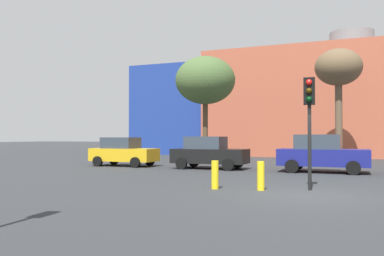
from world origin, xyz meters
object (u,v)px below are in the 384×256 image
(parked_car_1, at_px, (209,153))
(bare_tree_1, at_px, (205,81))
(bare_tree_0, at_px, (338,70))
(bollard_yellow_1, at_px, (261,176))
(parked_car_0, at_px, (123,152))
(traffic_light_island, at_px, (309,107))
(bollard_yellow_0, at_px, (215,175))
(parked_car_2, at_px, (322,154))

(parked_car_1, bearing_deg, bare_tree_1, 112.03)
(parked_car_1, height_order, bare_tree_0, bare_tree_0)
(bare_tree_0, distance_m, bollard_yellow_1, 17.93)
(parked_car_0, bearing_deg, bare_tree_1, 63.25)
(traffic_light_island, xyz_separation_m, bollard_yellow_1, (-1.49, -0.64, -2.27))
(parked_car_1, height_order, bollard_yellow_0, parked_car_1)
(bollard_yellow_1, bearing_deg, parked_car_0, 142.32)
(parked_car_2, bearing_deg, traffic_light_island, -88.55)
(parked_car_0, distance_m, bollard_yellow_1, 12.74)
(parked_car_2, height_order, bollard_yellow_1, parked_car_2)
(parked_car_0, bearing_deg, traffic_light_island, -31.68)
(bare_tree_0, distance_m, bollard_yellow_0, 18.36)
(parked_car_1, relative_size, bollard_yellow_1, 4.28)
(bollard_yellow_0, bearing_deg, bare_tree_1, 111.55)
(parked_car_1, xyz_separation_m, bare_tree_1, (-2.43, 6.00, 4.84))
(parked_car_1, xyz_separation_m, bollard_yellow_0, (3.11, -8.02, -0.40))
(parked_car_1, bearing_deg, traffic_light_island, -49.42)
(parked_car_2, distance_m, bare_tree_1, 11.36)
(parked_car_1, xyz_separation_m, bare_tree_0, (6.37, 9.04, 5.55))
(bare_tree_0, bearing_deg, parked_car_2, -92.73)
(traffic_light_island, bearing_deg, bollard_yellow_1, -69.45)
(parked_car_0, height_order, bollard_yellow_0, parked_car_0)
(parked_car_2, xyz_separation_m, bare_tree_1, (-8.36, 6.00, 4.79))
(bare_tree_1, distance_m, bollard_yellow_0, 15.96)
(bare_tree_0, height_order, bare_tree_1, bare_tree_0)
(parked_car_0, distance_m, parked_car_2, 11.39)
(bare_tree_0, xyz_separation_m, bollard_yellow_0, (-3.26, -17.06, -5.95))
(parked_car_2, distance_m, bollard_yellow_1, 7.91)
(traffic_light_island, distance_m, bare_tree_1, 15.96)
(traffic_light_island, relative_size, bollard_yellow_0, 3.90)
(parked_car_2, xyz_separation_m, traffic_light_island, (0.18, -7.14, 1.82))
(parked_car_2, distance_m, bare_tree_0, 10.59)
(parked_car_2, distance_m, traffic_light_island, 7.37)
(bare_tree_1, height_order, bollard_yellow_0, bare_tree_1)
(parked_car_2, height_order, traffic_light_island, traffic_light_island)
(traffic_light_island, bearing_deg, parked_car_1, -142.22)
(bare_tree_0, relative_size, bollard_yellow_0, 8.25)
(parked_car_2, relative_size, bollard_yellow_0, 4.50)
(parked_car_0, distance_m, parked_car_1, 5.46)
(parked_car_0, relative_size, bare_tree_0, 0.50)
(parked_car_1, height_order, bollard_yellow_1, parked_car_1)
(traffic_light_island, height_order, bollard_yellow_1, traffic_light_island)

